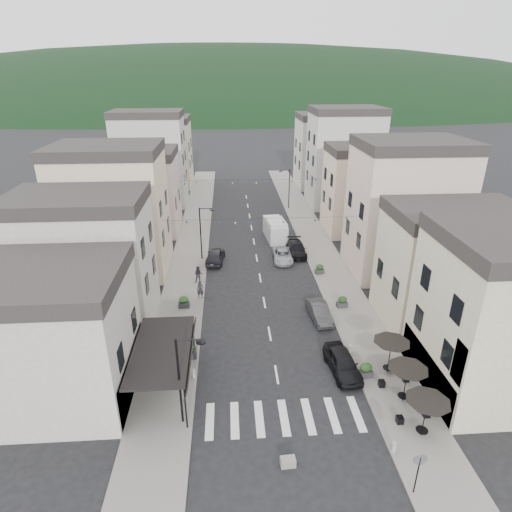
{
  "coord_description": "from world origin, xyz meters",
  "views": [
    {
      "loc": [
        -3.05,
        -17.72,
        19.47
      ],
      "look_at": [
        -0.58,
        18.6,
        3.5
      ],
      "focal_mm": 30.0,
      "sensor_mm": 36.0,
      "label": 1
    }
  ],
  "objects_px": {
    "parked_car_a": "(343,363)",
    "parked_car_b": "(319,312)",
    "parked_car_d": "(297,249)",
    "pedestrian_b": "(199,275)",
    "delivery_van": "(275,229)",
    "parked_car_e": "(215,256)",
    "pedestrian_a": "(200,290)",
    "parked_car_c": "(283,255)"
  },
  "relations": [
    {
      "from": "parked_car_a",
      "to": "parked_car_e",
      "type": "bearing_deg",
      "value": 109.88
    },
    {
      "from": "delivery_van",
      "to": "parked_car_d",
      "type": "bearing_deg",
      "value": -75.25
    },
    {
      "from": "parked_car_d",
      "to": "pedestrian_b",
      "type": "height_order",
      "value": "pedestrian_b"
    },
    {
      "from": "parked_car_c",
      "to": "parked_car_b",
      "type": "bearing_deg",
      "value": -80.73
    },
    {
      "from": "parked_car_c",
      "to": "parked_car_e",
      "type": "bearing_deg",
      "value": -178.75
    },
    {
      "from": "parked_car_b",
      "to": "pedestrian_b",
      "type": "distance_m",
      "value": 12.75
    },
    {
      "from": "parked_car_d",
      "to": "parked_car_a",
      "type": "bearing_deg",
      "value": -89.25
    },
    {
      "from": "parked_car_a",
      "to": "pedestrian_b",
      "type": "distance_m",
      "value": 17.78
    },
    {
      "from": "parked_car_a",
      "to": "delivery_van",
      "type": "bearing_deg",
      "value": 88.46
    },
    {
      "from": "parked_car_b",
      "to": "delivery_van",
      "type": "distance_m",
      "value": 18.91
    },
    {
      "from": "parked_car_c",
      "to": "parked_car_d",
      "type": "relative_size",
      "value": 0.93
    },
    {
      "from": "pedestrian_a",
      "to": "parked_car_e",
      "type": "bearing_deg",
      "value": 71.2
    },
    {
      "from": "delivery_van",
      "to": "pedestrian_a",
      "type": "xyz_separation_m",
      "value": [
        -8.5,
        -14.74,
        -0.31
      ]
    },
    {
      "from": "parked_car_a",
      "to": "parked_car_d",
      "type": "bearing_deg",
      "value": 84.25
    },
    {
      "from": "parked_car_c",
      "to": "delivery_van",
      "type": "bearing_deg",
      "value": 92.64
    },
    {
      "from": "delivery_van",
      "to": "pedestrian_a",
      "type": "bearing_deg",
      "value": -125.65
    },
    {
      "from": "parked_car_a",
      "to": "parked_car_b",
      "type": "relative_size",
      "value": 1.09
    },
    {
      "from": "pedestrian_a",
      "to": "parked_car_d",
      "type": "bearing_deg",
      "value": 32.43
    },
    {
      "from": "parked_car_e",
      "to": "parked_car_d",
      "type": "bearing_deg",
      "value": -164.11
    },
    {
      "from": "parked_car_b",
      "to": "pedestrian_a",
      "type": "xyz_separation_m",
      "value": [
        -10.2,
        4.09,
        0.29
      ]
    },
    {
      "from": "parked_car_d",
      "to": "pedestrian_a",
      "type": "bearing_deg",
      "value": -136.44
    },
    {
      "from": "parked_car_b",
      "to": "parked_car_d",
      "type": "relative_size",
      "value": 0.85
    },
    {
      "from": "parked_car_b",
      "to": "pedestrian_a",
      "type": "relative_size",
      "value": 2.42
    },
    {
      "from": "pedestrian_a",
      "to": "parked_car_c",
      "type": "bearing_deg",
      "value": 32.68
    },
    {
      "from": "parked_car_a",
      "to": "parked_car_b",
      "type": "bearing_deg",
      "value": 85.92
    },
    {
      "from": "parked_car_e",
      "to": "delivery_van",
      "type": "distance_m",
      "value": 9.88
    },
    {
      "from": "parked_car_b",
      "to": "parked_car_c",
      "type": "height_order",
      "value": "parked_car_b"
    },
    {
      "from": "parked_car_b",
      "to": "parked_car_c",
      "type": "relative_size",
      "value": 0.92
    },
    {
      "from": "parked_car_b",
      "to": "pedestrian_a",
      "type": "bearing_deg",
      "value": 152.53
    },
    {
      "from": "parked_car_d",
      "to": "parked_car_e",
      "type": "bearing_deg",
      "value": -169.81
    },
    {
      "from": "parked_car_a",
      "to": "delivery_van",
      "type": "height_order",
      "value": "delivery_van"
    },
    {
      "from": "pedestrian_a",
      "to": "pedestrian_b",
      "type": "bearing_deg",
      "value": 85.54
    },
    {
      "from": "parked_car_d",
      "to": "parked_car_e",
      "type": "relative_size",
      "value": 1.06
    },
    {
      "from": "delivery_van",
      "to": "parked_car_b",
      "type": "bearing_deg",
      "value": -90.52
    },
    {
      "from": "parked_car_d",
      "to": "parked_car_b",
      "type": "bearing_deg",
      "value": -90.1
    },
    {
      "from": "parked_car_c",
      "to": "delivery_van",
      "type": "relative_size",
      "value": 0.8
    },
    {
      "from": "parked_car_e",
      "to": "parked_car_a",
      "type": "bearing_deg",
      "value": 122.07
    },
    {
      "from": "parked_car_c",
      "to": "parked_car_e",
      "type": "xyz_separation_m",
      "value": [
        -7.4,
        0.07,
        0.15
      ]
    },
    {
      "from": "parked_car_a",
      "to": "parked_car_b",
      "type": "distance_m",
      "value": 6.99
    },
    {
      "from": "parked_car_e",
      "to": "pedestrian_b",
      "type": "distance_m",
      "value": 5.22
    },
    {
      "from": "parked_car_d",
      "to": "pedestrian_a",
      "type": "xyz_separation_m",
      "value": [
        -10.4,
        -9.63,
        0.26
      ]
    },
    {
      "from": "parked_car_b",
      "to": "parked_car_e",
      "type": "relative_size",
      "value": 0.9
    }
  ]
}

